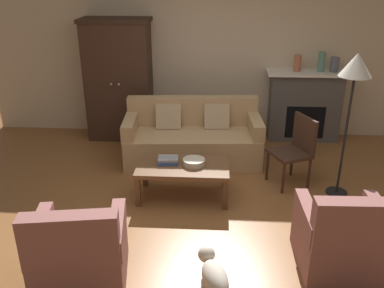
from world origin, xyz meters
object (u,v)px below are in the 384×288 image
mantel_vase_terracotta (297,63)px  dog (214,276)px  armchair_near_left (80,254)px  floor_lamp (355,74)px  armchair_near_right (343,240)px  coffee_table (183,169)px  side_chair_wooden (296,147)px  fruit_bowl (194,162)px  mantel_vase_slate (335,64)px  fireplace (304,105)px  couch (193,139)px  armoire (119,80)px  mantel_vase_jade (322,62)px  book_stack (168,160)px

mantel_vase_terracotta → dog: mantel_vase_terracotta is taller
armchair_near_left → floor_lamp: floor_lamp is taller
armchair_near_right → floor_lamp: floor_lamp is taller
coffee_table → floor_lamp: 2.23m
mantel_vase_terracotta → side_chair_wooden: (-0.20, -1.53, -0.73)m
armchair_near_left → side_chair_wooden: 2.97m
fruit_bowl → armchair_near_left: bearing=-119.1°
mantel_vase_slate → dog: (-1.77, -3.67, -0.99)m
mantel_vase_slate → floor_lamp: bearing=-98.2°
mantel_vase_terracotta → floor_lamp: (0.30, -1.78, 0.27)m
mantel_vase_slate → fruit_bowl: bearing=-136.4°
fireplace → couch: bearing=-152.6°
dog → couch: bearing=97.0°
fruit_bowl → side_chair_wooden: size_ratio=0.30×
fruit_bowl → dog: bearing=-81.3°
fireplace → floor_lamp: bearing=-86.1°
couch → mantel_vase_terracotta: bearing=29.6°
couch → fireplace: bearing=27.4°
coffee_table → dog: size_ratio=2.00×
armoire → side_chair_wooden: (2.57, -1.47, -0.44)m
mantel_vase_jade → coffee_table: bearing=-135.0°
couch → armchair_near_right: armchair_near_right is taller
floor_lamp → dog: bearing=-128.7°
fireplace → armchair_near_right: (-0.21, -3.22, -0.25)m
coffee_table → side_chair_wooden: (1.40, 0.43, 0.15)m
coffee_table → dog: 1.75m
coffee_table → mantel_vase_slate: 3.05m
coffee_table → book_stack: book_stack is taller
fireplace → armchair_near_right: bearing=-93.8°
armchair_near_right → floor_lamp: (0.34, 1.42, 1.20)m
armchair_near_right → fruit_bowl: bearing=138.8°
armchair_near_left → armchair_near_right: same height
couch → mantel_vase_terracotta: (1.55, 0.88, 0.93)m
armoire → coffee_table: size_ratio=1.72×
couch → mantel_vase_slate: (2.11, 0.88, 0.91)m
fireplace → mantel_vase_jade: 0.72m
fruit_bowl → armchair_near_right: bearing=-41.2°
mantel_vase_slate → floor_lamp: size_ratio=0.13×
floor_lamp → mantel_vase_terracotta: bearing=99.7°
armoire → couch: 1.60m
armoire → armchair_near_left: size_ratio=2.16×
mantel_vase_terracotta → dog: size_ratio=0.45×
couch → fruit_bowl: (0.08, -1.06, 0.14)m
couch → mantel_vase_slate: 2.46m
fruit_bowl → armchair_near_right: armchair_near_right is taller
armoire → fruit_bowl: size_ratio=7.12×
book_stack → mantel_vase_slate: 3.12m
mantel_vase_terracotta → armchair_near_right: size_ratio=0.28×
armoire → fruit_bowl: (1.30, -1.88, -0.50)m
fireplace → mantel_vase_jade: bearing=-5.7°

